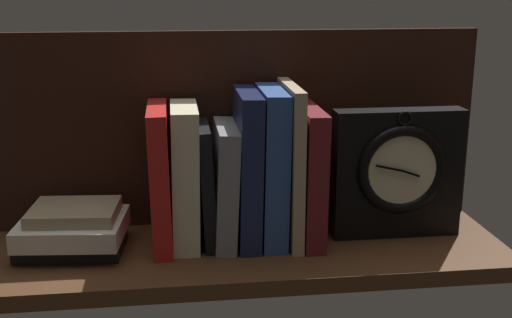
{
  "coord_description": "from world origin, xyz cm",
  "views": [
    {
      "loc": [
        -10.15,
        -96.76,
        40.96
      ],
      "look_at": [
        2.84,
        3.2,
        13.42
      ],
      "focal_mm": 46.52,
      "sensor_mm": 36.0,
      "label": 1
    }
  ],
  "objects": [
    {
      "name": "book_tan_shortstories",
      "position": [
        8.32,
        3.2,
        12.56
      ],
      "size": [
        1.81,
        16.51,
        25.13
      ],
      "primitive_type": "cube",
      "rotation": [
        0.0,
        0.0,
        0.0
      ],
      "color": "tan",
      "rests_on": "ground_plane"
    },
    {
      "name": "back_panel",
      "position": [
        0.0,
        12.24,
        16.39
      ],
      "size": [
        83.77,
        1.2,
        32.78
      ],
      "primitive_type": "cube",
      "color": "black",
      "rests_on": "ground_plane"
    },
    {
      "name": "ground_plane",
      "position": [
        0.0,
        0.0,
        -1.25
      ],
      "size": [
        83.77,
        25.68,
        2.5
      ],
      "primitive_type": "cube",
      "color": "#4C2D19"
    },
    {
      "name": "book_maroon_dawkins",
      "position": [
        11.13,
        3.2,
        10.77
      ],
      "size": [
        3.41,
        16.87,
        21.57
      ],
      "primitive_type": "cube",
      "rotation": [
        0.0,
        0.01,
        0.0
      ],
      "color": "maroon",
      "rests_on": "ground_plane"
    },
    {
      "name": "book_stack_side",
      "position": [
        -25.89,
        1.74,
        3.52
      ],
      "size": [
        16.99,
        14.87,
        7.2
      ],
      "color": "black",
      "rests_on": "ground_plane"
    },
    {
      "name": "book_cream_twain",
      "position": [
        -8.42,
        3.2,
        11.08
      ],
      "size": [
        4.37,
        13.35,
        22.21
      ],
      "primitive_type": "cube",
      "rotation": [
        0.0,
        0.01,
        0.0
      ],
      "color": "beige",
      "rests_on": "ground_plane"
    },
    {
      "name": "book_red_requiem",
      "position": [
        -12.22,
        3.2,
        11.05
      ],
      "size": [
        3.28,
        15.63,
        22.15
      ],
      "primitive_type": "cube",
      "rotation": [
        0.0,
        -0.02,
        0.0
      ],
      "color": "red",
      "rests_on": "ground_plane"
    },
    {
      "name": "book_black_skeptic",
      "position": [
        -5.09,
        3.2,
        9.54
      ],
      "size": [
        2.83,
        12.19,
        19.14
      ],
      "primitive_type": "cube",
      "rotation": [
        0.0,
        -0.04,
        0.0
      ],
      "color": "black",
      "rests_on": "ground_plane"
    },
    {
      "name": "framed_clock",
      "position": [
        25.71,
        2.03,
        10.71
      ],
      "size": [
        20.95,
        5.9,
        21.19
      ],
      "color": "black",
      "rests_on": "ground_plane"
    },
    {
      "name": "book_gray_chess",
      "position": [
        -2.19,
        3.2,
        9.47
      ],
      "size": [
        4.08,
        14.63,
        19.07
      ],
      "primitive_type": "cube",
      "rotation": [
        0.0,
        0.05,
        0.0
      ],
      "color": "gray",
      "rests_on": "ground_plane"
    },
    {
      "name": "book_blue_modern",
      "position": [
        5.24,
        3.2,
        12.23
      ],
      "size": [
        4.17,
        14.6,
        24.52
      ],
      "primitive_type": "cube",
      "rotation": [
        0.0,
        0.02,
        0.0
      ],
      "color": "#2D4C8E",
      "rests_on": "ground_plane"
    },
    {
      "name": "book_navy_bierce",
      "position": [
        1.38,
        3.2,
        12.09
      ],
      "size": [
        3.83,
        14.99,
        24.23
      ],
      "primitive_type": "cube",
      "rotation": [
        0.0,
        0.02,
        0.0
      ],
      "color": "#192147",
      "rests_on": "ground_plane"
    }
  ]
}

